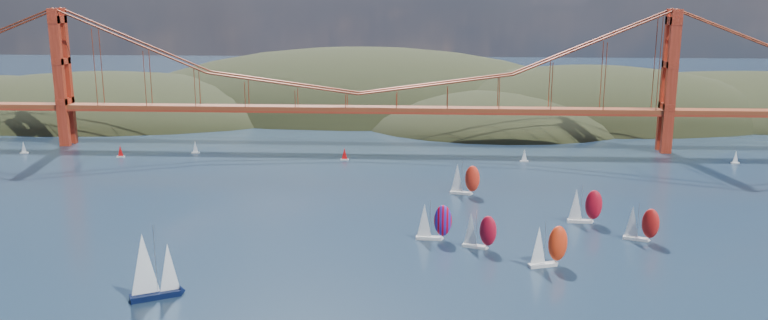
{
  "coord_description": "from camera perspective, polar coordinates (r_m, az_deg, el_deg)",
  "views": [
    {
      "loc": [
        27.1,
        -113.39,
        62.1
      ],
      "look_at": [
        15.24,
        90.0,
        15.62
      ],
      "focal_mm": 35.0,
      "sensor_mm": 36.0,
      "label": 1
    }
  ],
  "objects": [
    {
      "name": "headlands",
      "position": [
        399.11,
        5.85,
        2.02
      ],
      "size": [
        725.0,
        225.0,
        96.0
      ],
      "color": "black",
      "rests_on": "ground"
    },
    {
      "name": "bridge",
      "position": [
        296.31,
        -2.28,
        7.06
      ],
      "size": [
        552.0,
        12.0,
        55.0
      ],
      "color": "brown",
      "rests_on": "ground"
    },
    {
      "name": "sloop_navy",
      "position": [
        161.24,
        -17.31,
        -7.75
      ],
      "size": [
        10.82,
        8.91,
        15.78
      ],
      "rotation": [
        0.0,
        0.0,
        0.5
      ],
      "color": "black",
      "rests_on": "ground"
    },
    {
      "name": "racer_0",
      "position": [
        185.28,
        7.24,
        -5.34
      ],
      "size": [
        8.7,
        5.59,
        9.72
      ],
      "rotation": [
        0.0,
        0.0,
        -0.35
      ],
      "color": "white",
      "rests_on": "ground"
    },
    {
      "name": "racer_1",
      "position": [
        176.07,
        12.37,
        -6.35
      ],
      "size": [
        9.63,
        6.05,
        10.78
      ],
      "rotation": [
        0.0,
        0.0,
        0.33
      ],
      "color": "silver",
      "rests_on": "ground"
    },
    {
      "name": "racer_2",
      "position": [
        200.11,
        18.98,
        -4.56
      ],
      "size": [
        8.78,
        5.73,
        9.82
      ],
      "rotation": [
        0.0,
        0.0,
        -0.36
      ],
      "color": "white",
      "rests_on": "ground"
    },
    {
      "name": "racer_3",
      "position": [
        210.67,
        15.02,
        -3.34
      ],
      "size": [
        9.18,
        3.8,
        10.5
      ],
      "rotation": [
        0.0,
        0.0,
        -0.05
      ],
      "color": "silver",
      "rests_on": "ground"
    },
    {
      "name": "racer_5",
      "position": [
        232.82,
        6.14,
        -1.43
      ],
      "size": [
        9.4,
        5.02,
        10.54
      ],
      "rotation": [
        0.0,
        0.0,
        -0.21
      ],
      "color": "silver",
      "rests_on": "ground"
    },
    {
      "name": "racer_rwb",
      "position": [
        190.34,
        3.77,
        -4.66
      ],
      "size": [
        9.08,
        3.72,
        10.42
      ],
      "rotation": [
        0.0,
        0.0,
        -0.03
      ],
      "color": "silver",
      "rests_on": "ground"
    },
    {
      "name": "distant_boat_1",
      "position": [
        321.99,
        -25.76,
        0.87
      ],
      "size": [
        3.0,
        2.0,
        4.7
      ],
      "color": "silver",
      "rests_on": "ground"
    },
    {
      "name": "distant_boat_2",
      "position": [
        300.49,
        -19.44,
        0.65
      ],
      "size": [
        3.0,
        2.0,
        4.7
      ],
      "color": "silver",
      "rests_on": "ground"
    },
    {
      "name": "distant_boat_3",
      "position": [
        299.54,
        -14.18,
        0.96
      ],
      "size": [
        3.0,
        2.0,
        4.7
      ],
      "color": "silver",
      "rests_on": "ground"
    },
    {
      "name": "distant_boat_4",
      "position": [
        301.66,
        25.22,
        0.2
      ],
      "size": [
        3.0,
        2.0,
        4.7
      ],
      "color": "silver",
      "rests_on": "ground"
    },
    {
      "name": "distant_boat_8",
      "position": [
        280.8,
        10.65,
        0.35
      ],
      "size": [
        3.0,
        2.0,
        4.7
      ],
      "color": "silver",
      "rests_on": "ground"
    },
    {
      "name": "distant_boat_9",
      "position": [
        278.77,
        -3.03,
        0.47
      ],
      "size": [
        3.0,
        2.0,
        4.7
      ],
      "color": "silver",
      "rests_on": "ground"
    }
  ]
}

